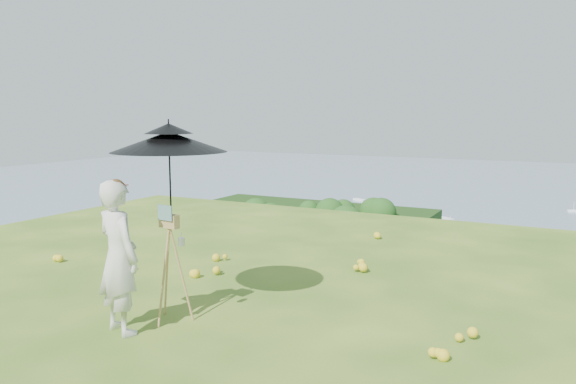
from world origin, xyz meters
The scene contains 11 objects.
ground centered at (0.00, 0.00, 0.00)m, with size 14.00×14.00×0.00m, color #36621C.
bay_water centered at (0.00, 240.00, -34.00)m, with size 700.00×700.00×0.00m, color #7492A6.
peninsula centered at (-75.00, 155.00, -29.00)m, with size 90.00×60.00×12.00m, color black, non-canonical shape.
slope_trees centered at (0.00, 35.00, -15.00)m, with size 110.00×50.00×6.00m, color #1A4E17, non-canonical shape.
harbor_town centered at (0.00, 75.00, -29.50)m, with size 110.00×22.00×5.00m, color silver, non-canonical shape.
moored_boats centered at (-12.50, 161.00, -33.65)m, with size 140.00×140.00×0.70m, color white, non-canonical shape.
wildflowers centered at (0.00, 0.25, 0.06)m, with size 10.00×10.50×0.12m, color yellow, non-canonical shape.
painter centered at (-0.17, -1.62, 0.87)m, with size 0.63×0.42×1.74m, color beige.
field_easel centered at (0.11, -1.07, 0.70)m, with size 0.53×0.53×1.41m, color #A17A43, non-canonical shape.
sun_umbrella centered at (0.12, -1.04, 1.77)m, with size 1.34×1.34×1.24m, color black, non-canonical shape.
painter_cap centered at (-0.17, -1.62, 1.69)m, with size 0.20×0.24×0.10m, color #C56E6C, non-canonical shape.
Camera 1 is at (4.32, -6.13, 2.45)m, focal length 35.00 mm.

